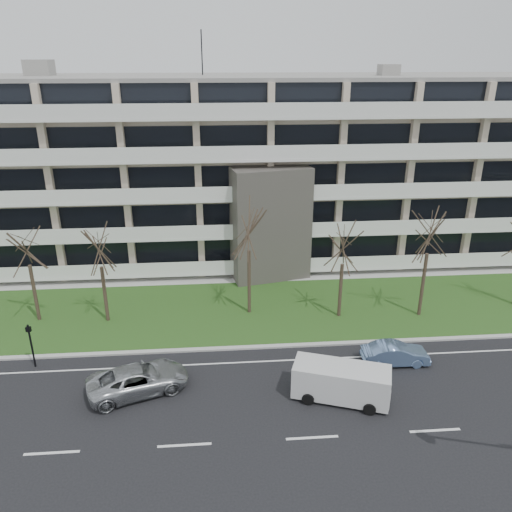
{
  "coord_description": "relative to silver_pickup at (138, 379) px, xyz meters",
  "views": [
    {
      "loc": [
        -4.16,
        -18.37,
        16.79
      ],
      "look_at": [
        -1.85,
        10.0,
        5.33
      ],
      "focal_mm": 35.0,
      "sensor_mm": 36.0,
      "label": 1
    }
  ],
  "objects": [
    {
      "name": "ground",
      "position": [
        8.63,
        -4.26,
        -0.74
      ],
      "size": [
        160.0,
        160.0,
        0.0
      ],
      "primitive_type": "plane",
      "color": "black",
      "rests_on": "ground"
    },
    {
      "name": "grass_verge",
      "position": [
        8.63,
        8.74,
        -0.71
      ],
      "size": [
        90.0,
        10.0,
        0.06
      ],
      "primitive_type": "cube",
      "color": "#2F531B",
      "rests_on": "ground"
    },
    {
      "name": "curb",
      "position": [
        8.63,
        3.74,
        -0.68
      ],
      "size": [
        90.0,
        0.35,
        0.12
      ],
      "primitive_type": "cube",
      "color": "#B2B2AD",
      "rests_on": "ground"
    },
    {
      "name": "sidewalk",
      "position": [
        8.63,
        14.24,
        -0.7
      ],
      "size": [
        90.0,
        2.0,
        0.08
      ],
      "primitive_type": "cube",
      "color": "#B2B2AD",
      "rests_on": "ground"
    },
    {
      "name": "lane_edge_line",
      "position": [
        8.63,
        2.24,
        -0.73
      ],
      "size": [
        90.0,
        0.12,
        0.01
      ],
      "primitive_type": "cube",
      "color": "white",
      "rests_on": "ground"
    },
    {
      "name": "apartment_building",
      "position": [
        8.62,
        21.06,
        6.88
      ],
      "size": [
        60.5,
        15.1,
        18.75
      ],
      "color": "#C0AF95",
      "rests_on": "ground"
    },
    {
      "name": "silver_pickup",
      "position": [
        0.0,
        0.0,
        0.0
      ],
      "size": [
        5.83,
        4.07,
        1.48
      ],
      "primitive_type": "imported",
      "rotation": [
        0.0,
        0.0,
        1.91
      ],
      "color": "#ACB0B4",
      "rests_on": "ground"
    },
    {
      "name": "blue_sedan",
      "position": [
        14.58,
        1.44,
        -0.1
      ],
      "size": [
        3.92,
        1.44,
        1.28
      ],
      "primitive_type": "imported",
      "rotation": [
        0.0,
        0.0,
        1.55
      ],
      "color": "#7697CC",
      "rests_on": "ground"
    },
    {
      "name": "white_van",
      "position": [
        10.69,
        -1.49,
        0.41
      ],
      "size": [
        5.28,
        3.37,
        1.92
      ],
      "rotation": [
        0.0,
        0.0,
        -0.34
      ],
      "color": "silver",
      "rests_on": "ground"
    },
    {
      "name": "pedestrian_signal",
      "position": [
        -6.34,
        2.82,
        1.01
      ],
      "size": [
        0.31,
        0.27,
        2.75
      ],
      "rotation": [
        0.0,
        0.0,
        -0.3
      ],
      "color": "black",
      "rests_on": "ground"
    },
    {
      "name": "tree_1",
      "position": [
        -7.86,
        8.44,
        4.92
      ],
      "size": [
        3.64,
        3.64,
        7.28
      ],
      "color": "#382B21",
      "rests_on": "ground"
    },
    {
      "name": "tree_2",
      "position": [
        -3.16,
        7.95,
        4.79
      ],
      "size": [
        3.56,
        3.56,
        7.11
      ],
      "color": "#382B21",
      "rests_on": "ground"
    },
    {
      "name": "tree_3",
      "position": [
        6.52,
        8.34,
        5.74
      ],
      "size": [
        4.17,
        4.17,
        8.33
      ],
      "color": "#382B21",
      "rests_on": "ground"
    },
    {
      "name": "tree_4",
      "position": [
        12.66,
        7.32,
        4.68
      ],
      "size": [
        3.49,
        3.49,
        6.97
      ],
      "color": "#382B21",
      "rests_on": "ground"
    },
    {
      "name": "tree_5",
      "position": [
        18.25,
        7.01,
        5.67
      ],
      "size": [
        4.12,
        4.12,
        8.23
      ],
      "color": "#382B21",
      "rests_on": "ground"
    }
  ]
}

